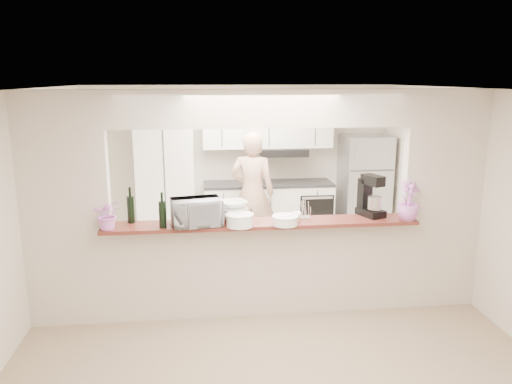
{
  "coord_description": "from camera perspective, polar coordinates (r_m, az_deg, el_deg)",
  "views": [
    {
      "loc": [
        -0.64,
        -5.21,
        2.61
      ],
      "look_at": [
        -0.02,
        0.3,
        1.34
      ],
      "focal_mm": 35.0,
      "sensor_mm": 36.0,
      "label": 1
    }
  ],
  "objects": [
    {
      "name": "flower_right",
      "position": [
        5.68,
        17.03,
        -0.96
      ],
      "size": [
        0.3,
        0.3,
        0.43
      ],
      "primitive_type": "imported",
      "rotation": [
        0.0,
        0.0,
        0.28
      ],
      "color": "#CA6CC5",
      "rests_on": "bar_counter"
    },
    {
      "name": "bar_counter",
      "position": [
        5.62,
        0.6,
        -8.32
      ],
      "size": [
        3.4,
        0.38,
        1.09
      ],
      "color": "beige",
      "rests_on": "floor"
    },
    {
      "name": "plate_stack_a",
      "position": [
        5.24,
        -1.86,
        -3.23
      ],
      "size": [
        0.29,
        0.29,
        0.13
      ],
      "color": "white",
      "rests_on": "bar_counter"
    },
    {
      "name": "flower_left",
      "position": [
        5.32,
        -16.56,
        -2.48
      ],
      "size": [
        0.3,
        0.26,
        0.32
      ],
      "primitive_type": "imported",
      "rotation": [
        0.0,
        0.0,
        0.05
      ],
      "color": "#D26FB0",
      "rests_on": "bar_counter"
    },
    {
      "name": "refrigerator",
      "position": [
        8.49,
        12.23,
        0.65
      ],
      "size": [
        0.75,
        0.7,
        1.7
      ],
      "primitive_type": "cube",
      "color": "#BABABF",
      "rests_on": "floor"
    },
    {
      "name": "stand_mixer",
      "position": [
        5.75,
        12.93,
        -0.61
      ],
      "size": [
        0.3,
        0.36,
        0.47
      ],
      "color": "black",
      "rests_on": "bar_counter"
    },
    {
      "name": "serving_bowls",
      "position": [
        5.45,
        -2.59,
        -2.15
      ],
      "size": [
        0.36,
        0.36,
        0.21
      ],
      "primitive_type": "imported",
      "rotation": [
        0.0,
        0.0,
        0.31
      ],
      "color": "silver",
      "rests_on": "bar_counter"
    },
    {
      "name": "kitchen_cabinets",
      "position": [
        8.11,
        -3.06,
        1.25
      ],
      "size": [
        3.15,
        0.62,
        2.25
      ],
      "color": "white",
      "rests_on": "floor"
    },
    {
      "name": "person",
      "position": [
        7.47,
        -0.43,
        -0.18
      ],
      "size": [
        0.77,
        0.62,
        1.84
      ],
      "primitive_type": "imported",
      "rotation": [
        0.0,
        0.0,
        2.85
      ],
      "color": "tan",
      "rests_on": "floor"
    },
    {
      "name": "plate_stack_b",
      "position": [
        5.3,
        3.35,
        -3.24
      ],
      "size": [
        0.28,
        0.28,
        0.1
      ],
      "color": "white",
      "rests_on": "bar_counter"
    },
    {
      "name": "wine_bottle_a",
      "position": [
        5.25,
        -10.64,
        -2.48
      ],
      "size": [
        0.08,
        0.08,
        0.38
      ],
      "color": "black",
      "rests_on": "bar_counter"
    },
    {
      "name": "utensil_caddy",
      "position": [
        5.56,
        5.16,
        -2.14
      ],
      "size": [
        0.22,
        0.13,
        0.2
      ],
      "color": "silver",
      "rests_on": "bar_counter"
    },
    {
      "name": "floor",
      "position": [
        5.86,
        0.58,
        -13.55
      ],
      "size": [
        6.0,
        6.0,
        0.0
      ],
      "primitive_type": "plane",
      "color": "gray",
      "rests_on": "ground"
    },
    {
      "name": "tile_overlay",
      "position": [
        7.27,
        -0.92,
        -8.1
      ],
      "size": [
        5.0,
        2.9,
        0.01
      ],
      "primitive_type": "cube",
      "color": "#BCB9AA",
      "rests_on": "floor"
    },
    {
      "name": "partition",
      "position": [
        5.37,
        0.62,
        0.76
      ],
      "size": [
        5.0,
        0.15,
        2.5
      ],
      "color": "beige",
      "rests_on": "floor"
    },
    {
      "name": "tan_bowl",
      "position": [
        5.47,
        4.19,
        -2.87
      ],
      "size": [
        0.15,
        0.15,
        0.07
      ],
      "primitive_type": "cylinder",
      "color": "beige",
      "rests_on": "bar_counter"
    },
    {
      "name": "toaster_oven",
      "position": [
        5.29,
        -6.81,
        -2.3
      ],
      "size": [
        0.57,
        0.44,
        0.28
      ],
      "primitive_type": "imported",
      "rotation": [
        0.0,
        0.0,
        0.18
      ],
      "color": "#A0A0A4",
      "rests_on": "bar_counter"
    },
    {
      "name": "wine_bottle_b",
      "position": [
        5.5,
        -14.12,
        -1.89
      ],
      "size": [
        0.08,
        0.08,
        0.39
      ],
      "color": "black",
      "rests_on": "bar_counter"
    },
    {
      "name": "red_bowl",
      "position": [
        5.45,
        2.73,
        -2.95
      ],
      "size": [
        0.14,
        0.14,
        0.07
      ],
      "primitive_type": "cylinder",
      "color": "maroon",
      "rests_on": "bar_counter"
    }
  ]
}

